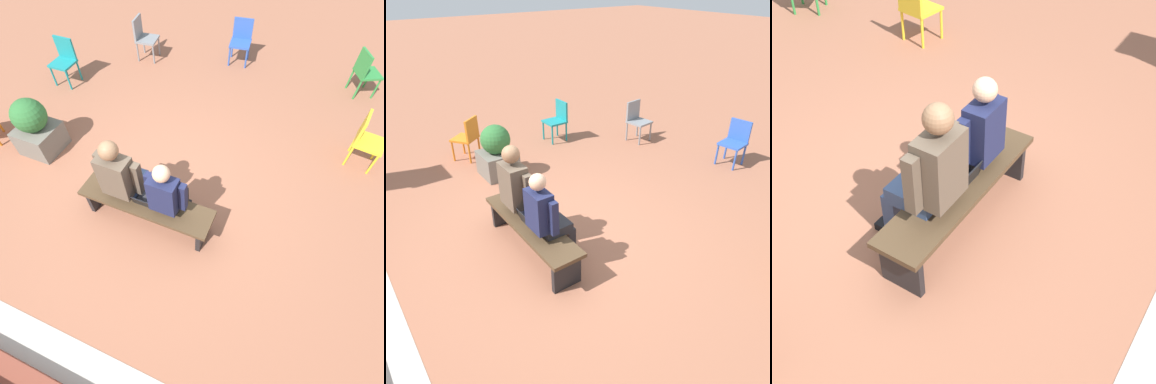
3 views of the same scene
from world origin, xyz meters
TOP-DOWN VIEW (x-y plane):
  - ground_plane at (0.00, 0.00)m, footprint 60.00×60.00m
  - bench at (-0.05, 0.39)m, footprint 1.80×0.44m
  - person_student at (-0.36, 0.33)m, footprint 0.51×0.64m
  - person_adult at (0.27, 0.32)m, footprint 0.58×0.73m
  - laptop at (-0.08, 0.40)m, footprint 0.32×0.29m
  - plastic_chair_near_bench_left at (-2.58, -1.90)m, footprint 0.48×0.48m

SIDE VIEW (x-z plane):
  - ground_plane at x=0.00m, z-range 0.00..0.00m
  - bench at x=-0.05m, z-range 0.13..0.58m
  - plastic_chair_near_bench_left at x=-2.58m, z-range 0.06..0.90m
  - laptop at x=-0.08m, z-range 0.39..0.61m
  - person_student at x=-0.36m, z-range 0.05..1.34m
  - person_adult at x=0.27m, z-range 0.04..1.45m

